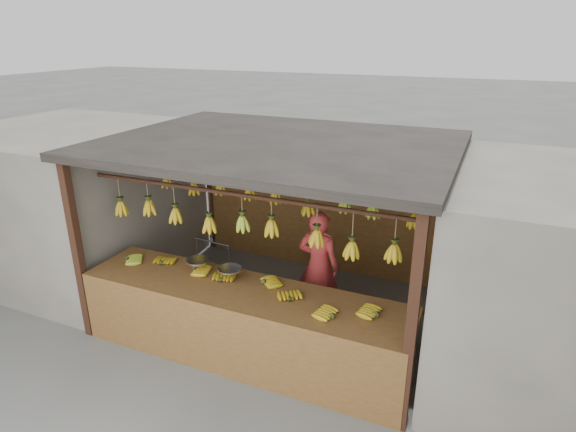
% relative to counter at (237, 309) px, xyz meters
% --- Properties ---
extents(ground, '(80.00, 80.00, 0.00)m').
position_rel_counter_xyz_m(ground, '(-0.04, 1.23, -0.72)').
color(ground, '#5B5B57').
extents(stall, '(4.30, 3.30, 2.40)m').
position_rel_counter_xyz_m(stall, '(-0.04, 1.56, 1.25)').
color(stall, black).
rests_on(stall, ground).
extents(neighbor_left, '(3.00, 3.00, 2.30)m').
position_rel_counter_xyz_m(neighbor_left, '(-3.64, 1.23, 0.43)').
color(neighbor_left, slate).
rests_on(neighbor_left, ground).
extents(counter, '(3.93, 0.89, 0.96)m').
position_rel_counter_xyz_m(counter, '(0.00, 0.00, 0.00)').
color(counter, brown).
rests_on(counter, ground).
extents(hanging_bananas, '(3.63, 2.22, 0.39)m').
position_rel_counter_xyz_m(hanging_bananas, '(-0.04, 1.24, 0.91)').
color(hanging_bananas, '#AE8C12').
rests_on(hanging_bananas, ground).
extents(balance_scale, '(0.73, 0.31, 0.94)m').
position_rel_counter_xyz_m(balance_scale, '(-0.43, 0.23, 0.41)').
color(balance_scale, black).
rests_on(balance_scale, ground).
extents(vendor, '(0.58, 0.40, 1.54)m').
position_rel_counter_xyz_m(vendor, '(0.51, 1.27, 0.05)').
color(vendor, '#BF3333').
rests_on(vendor, ground).
extents(bag_bundles, '(0.08, 0.26, 1.29)m').
position_rel_counter_xyz_m(bag_bundles, '(1.90, 2.58, 0.26)').
color(bag_bundles, '#199926').
rests_on(bag_bundles, ground).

